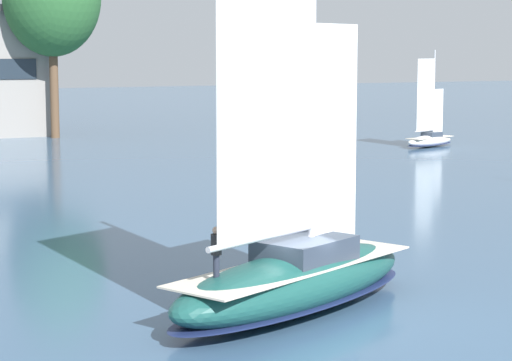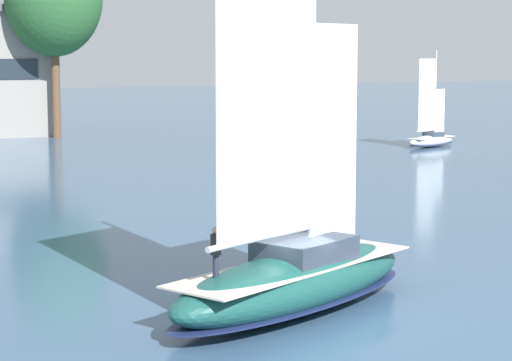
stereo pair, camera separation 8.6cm
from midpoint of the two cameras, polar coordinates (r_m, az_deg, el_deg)
name	(u,v)px [view 1 (the left image)]	position (r m, az deg, el deg)	size (l,w,h in m)	color
ground_plane	(294,311)	(34.06, 2.13, -7.46)	(400.00, 400.00, 0.00)	#385675
sailboat_main	(295,275)	(33.78, 2.16, -5.40)	(12.14, 8.01, 16.27)	#194C47
sailboat_moored_mid_channel	(430,139)	(92.37, 9.88, 2.37)	(6.61, 3.87, 8.79)	silver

